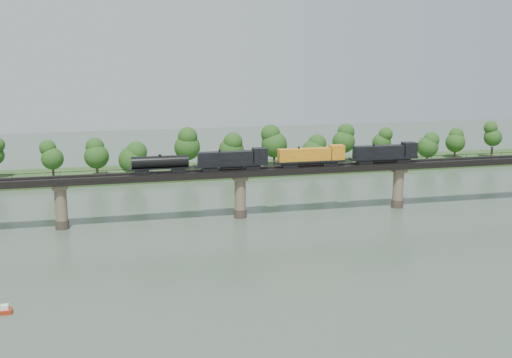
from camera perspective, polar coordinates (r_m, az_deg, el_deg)
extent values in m
plane|color=#3B4B3C|center=(122.47, 1.65, -6.98)|extent=(400.00, 400.00, 0.00)
cube|color=#26451B|center=(202.90, -4.77, 0.72)|extent=(300.00, 24.00, 1.60)
cylinder|color=#473A2D|center=(147.09, -16.84, -3.88)|extent=(3.00, 3.00, 2.00)
cylinder|color=#806C54|center=(145.99, -16.94, -2.18)|extent=(2.60, 2.60, 9.00)
cube|color=#806C54|center=(145.12, -17.04, -0.64)|extent=(3.20, 3.20, 1.00)
cylinder|color=#473A2D|center=(150.10, -1.41, -3.06)|extent=(3.00, 3.00, 2.00)
cylinder|color=#806C54|center=(149.02, -1.42, -1.39)|extent=(2.60, 2.60, 9.00)
cube|color=#806C54|center=(148.17, -1.42, 0.12)|extent=(3.20, 3.20, 1.00)
cylinder|color=#473A2D|center=(163.17, 12.45, -2.14)|extent=(3.00, 3.00, 2.00)
cylinder|color=#806C54|center=(162.18, 12.52, -0.59)|extent=(2.60, 2.60, 9.00)
cube|color=#806C54|center=(161.40, 12.58, 0.79)|extent=(3.20, 3.20, 1.00)
cube|color=black|center=(147.93, -1.43, 0.59)|extent=(220.00, 5.00, 1.50)
cube|color=black|center=(147.05, -1.36, 0.86)|extent=(220.00, 0.12, 0.16)
cube|color=black|center=(148.49, -1.49, 0.96)|extent=(220.00, 0.12, 0.16)
cube|color=black|center=(145.35, -1.23, 0.98)|extent=(220.00, 0.10, 0.10)
cube|color=black|center=(149.96, -1.63, 1.31)|extent=(220.00, 0.10, 0.10)
cube|color=black|center=(145.42, -1.22, 0.84)|extent=(0.08, 0.08, 0.70)
cube|color=black|center=(150.03, -1.63, 1.18)|extent=(0.08, 0.08, 0.70)
cylinder|color=#382619|center=(191.93, -17.56, 0.36)|extent=(0.70, 0.70, 3.51)
sphere|color=#1A4213|center=(191.12, -17.65, 1.74)|extent=(6.31, 6.31, 6.31)
sphere|color=#1A4213|center=(190.66, -17.70, 2.60)|extent=(4.73, 4.73, 4.73)
cylinder|color=#382619|center=(193.97, -13.92, 0.65)|extent=(0.70, 0.70, 3.34)
sphere|color=#1A4213|center=(193.20, -13.99, 1.95)|extent=(7.18, 7.18, 7.18)
sphere|color=#1A4213|center=(192.77, -14.03, 2.77)|extent=(5.39, 5.39, 5.39)
cylinder|color=#382619|center=(191.60, -10.86, 0.58)|extent=(0.70, 0.70, 2.83)
sphere|color=#1A4213|center=(190.92, -10.90, 1.69)|extent=(8.26, 8.26, 8.26)
sphere|color=#1A4213|center=(190.54, -10.93, 2.38)|extent=(6.19, 6.19, 6.19)
cylinder|color=#382619|center=(199.41, -6.10, 1.32)|extent=(0.70, 0.70, 3.96)
sphere|color=#1A4213|center=(198.54, -6.14, 2.82)|extent=(8.07, 8.07, 8.07)
sphere|color=#1A4213|center=(198.06, -6.16, 3.76)|extent=(6.05, 6.05, 6.05)
cylinder|color=#382619|center=(200.22, -2.19, 1.32)|extent=(0.70, 0.70, 3.27)
sphere|color=#1A4213|center=(199.49, -2.20, 2.55)|extent=(8.03, 8.03, 8.03)
sphere|color=#1A4213|center=(199.08, -2.21, 3.32)|extent=(6.02, 6.02, 6.02)
cylinder|color=#382619|center=(204.55, 1.62, 1.63)|extent=(0.70, 0.70, 3.92)
sphere|color=#1A4213|center=(203.71, 1.63, 3.08)|extent=(8.29, 8.29, 8.29)
sphere|color=#1A4213|center=(203.25, 1.63, 3.99)|extent=(6.21, 6.21, 6.21)
cylinder|color=#382619|center=(201.29, 5.15, 1.30)|extent=(0.70, 0.70, 3.02)
sphere|color=#1A4213|center=(200.61, 5.17, 2.43)|extent=(7.74, 7.74, 7.74)
sphere|color=#1A4213|center=(200.22, 5.18, 3.14)|extent=(5.80, 5.80, 5.80)
cylinder|color=#382619|center=(213.77, 7.75, 1.95)|extent=(0.70, 0.70, 3.80)
sphere|color=#1A4213|center=(212.99, 7.79, 3.29)|extent=(7.47, 7.47, 7.47)
sphere|color=#1A4213|center=(212.56, 7.82, 4.14)|extent=(5.60, 5.60, 5.60)
cylinder|color=#382619|center=(219.37, 11.06, 2.03)|extent=(0.70, 0.70, 3.38)
sphere|color=#1A4213|center=(218.68, 11.10, 3.20)|extent=(6.23, 6.23, 6.23)
sphere|color=#1A4213|center=(218.29, 11.13, 3.93)|extent=(4.67, 4.67, 4.67)
cylinder|color=#382619|center=(220.48, 14.97, 1.82)|extent=(0.70, 0.70, 2.77)
sphere|color=#1A4213|center=(219.91, 15.02, 2.77)|extent=(7.04, 7.04, 7.04)
sphere|color=#1A4213|center=(219.58, 15.05, 3.36)|extent=(5.28, 5.28, 5.28)
cylinder|color=#382619|center=(231.47, 17.24, 2.16)|extent=(0.70, 0.70, 2.94)
sphere|color=#1A4213|center=(230.90, 17.30, 3.12)|extent=(6.73, 6.73, 6.73)
sphere|color=#1A4213|center=(230.57, 17.34, 3.73)|extent=(5.05, 5.05, 5.05)
cylinder|color=#382619|center=(235.01, 20.22, 2.23)|extent=(0.70, 0.70, 3.94)
sphere|color=#1A4213|center=(234.27, 20.31, 3.49)|extent=(6.17, 6.17, 6.17)
sphere|color=#1A4213|center=(233.87, 20.36, 4.29)|extent=(4.62, 4.62, 4.62)
cube|color=black|center=(161.28, 12.85, 1.68)|extent=(3.60, 2.16, 0.99)
cube|color=black|center=(157.11, 9.61, 1.55)|extent=(3.60, 2.16, 0.99)
cube|color=black|center=(159.02, 11.26, 1.84)|extent=(17.11, 2.70, 0.45)
cube|color=black|center=(158.19, 10.84, 2.41)|extent=(12.61, 2.43, 2.88)
cube|color=black|center=(161.68, 13.46, 2.59)|extent=(3.24, 2.70, 3.42)
cylinder|color=black|center=(159.11, 11.25, 1.66)|extent=(5.40, 1.26, 1.26)
cube|color=black|center=(153.78, 6.53, 1.42)|extent=(3.60, 2.16, 0.99)
cube|color=black|center=(150.65, 2.99, 1.26)|extent=(3.60, 2.16, 0.99)
cube|color=black|center=(152.03, 4.78, 1.58)|extent=(17.11, 2.70, 0.45)
cube|color=orange|center=(151.33, 4.31, 2.18)|extent=(12.61, 2.43, 2.88)
cube|color=orange|center=(153.98, 7.18, 2.38)|extent=(3.24, 2.70, 3.42)
cylinder|color=black|center=(152.12, 4.78, 1.39)|extent=(5.40, 1.26, 1.26)
cube|color=black|center=(148.33, -0.34, 1.12)|extent=(3.60, 2.16, 0.99)
cube|color=black|center=(146.37, -4.11, 0.94)|extent=(3.60, 2.16, 0.99)
cube|color=black|center=(147.16, -2.22, 1.27)|extent=(17.11, 2.70, 0.45)
cube|color=black|center=(146.61, -2.74, 1.89)|extent=(12.61, 2.43, 2.88)
cube|color=black|center=(148.31, 0.34, 2.12)|extent=(3.24, 2.70, 3.42)
cylinder|color=black|center=(147.25, -2.22, 1.08)|extent=(5.40, 1.26, 1.26)
cube|color=black|center=(145.36, -6.91, 0.81)|extent=(3.15, 1.98, 0.99)
cube|color=black|center=(144.64, -10.10, 0.66)|extent=(3.15, 1.98, 0.99)
cube|color=black|center=(144.83, -8.51, 0.97)|extent=(13.51, 2.16, 0.27)
cylinder|color=black|center=(144.58, -8.53, 1.53)|extent=(12.61, 2.70, 2.70)
cylinder|color=black|center=(144.33, -8.54, 2.09)|extent=(0.63, 0.63, 0.45)
cube|color=white|center=(104.68, -21.45, -10.55)|extent=(1.18, 1.18, 0.66)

